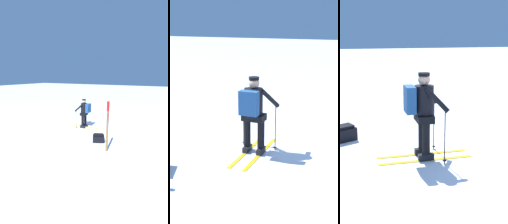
{
  "view_description": "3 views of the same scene",
  "coord_description": "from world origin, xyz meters",
  "views": [
    {
      "loc": [
        4.45,
        -7.03,
        2.96
      ],
      "look_at": [
        0.42,
        0.28,
        0.92
      ],
      "focal_mm": 24.0,
      "sensor_mm": 36.0,
      "label": 1
    },
    {
      "loc": [
        6.22,
        2.63,
        2.78
      ],
      "look_at": [
        0.42,
        0.28,
        0.92
      ],
      "focal_mm": 50.0,
      "sensor_mm": 36.0,
      "label": 2
    },
    {
      "loc": [
        1.79,
        5.8,
        2.39
      ],
      "look_at": [
        0.42,
        0.28,
        0.92
      ],
      "focal_mm": 50.0,
      "sensor_mm": 36.0,
      "label": 3
    }
  ],
  "objects": [
    {
      "name": "ground_plane",
      "position": [
        0.0,
        0.0,
        0.0
      ],
      "size": [
        80.0,
        80.0,
        0.0
      ],
      "primitive_type": "plane",
      "color": "white"
    },
    {
      "name": "skier",
      "position": [
        0.45,
        0.28,
        0.97
      ],
      "size": [
        1.83,
        0.93,
        1.66
      ],
      "color": "gold",
      "rests_on": "ground_plane"
    }
  ]
}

